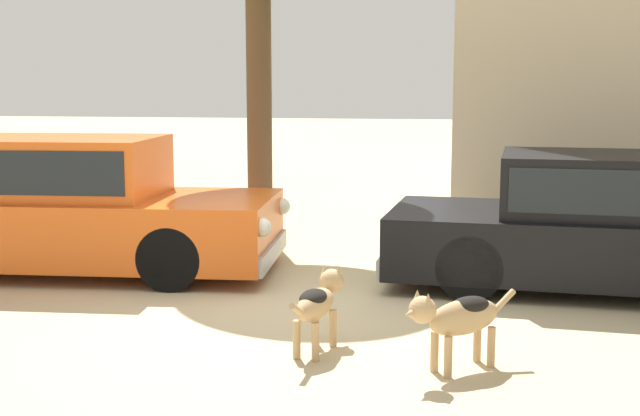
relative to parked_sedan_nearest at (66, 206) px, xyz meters
The scene contains 5 objects.
ground_plane 3.05m from the parked_sedan_nearest, 18.47° to the right, with size 80.00×80.00×0.00m, color tan.
parked_sedan_nearest is the anchor object (origin of this frame).
parked_sedan_second 5.82m from the parked_sedan_nearest, ahead, with size 4.62×2.12×1.40m.
stray_dog_spotted 4.04m from the parked_sedan_nearest, 35.70° to the right, with size 0.34×0.99×0.63m.
stray_dog_tan 5.12m from the parked_sedan_nearest, 31.34° to the right, with size 0.85×0.78×0.65m.
Camera 1 is at (1.56, -7.79, 2.12)m, focal length 47.24 mm.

